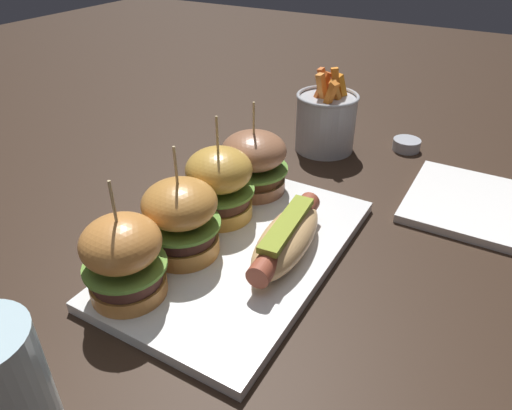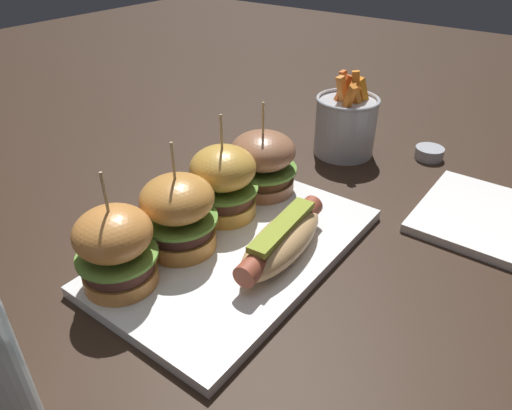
# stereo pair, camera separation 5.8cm
# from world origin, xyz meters

# --- Properties ---
(ground_plane) EXTENTS (3.00, 3.00, 0.00)m
(ground_plane) POSITION_xyz_m (0.00, 0.00, 0.00)
(ground_plane) COLOR black
(platter_main) EXTENTS (0.36, 0.22, 0.01)m
(platter_main) POSITION_xyz_m (0.00, 0.00, 0.01)
(platter_main) COLOR white
(platter_main) RESTS_ON ground
(hot_dog) EXTENTS (0.17, 0.07, 0.05)m
(hot_dog) POSITION_xyz_m (0.01, -0.05, 0.04)
(hot_dog) COLOR tan
(hot_dog) RESTS_ON platter_main
(slider_far_left) EXTENTS (0.09, 0.09, 0.14)m
(slider_far_left) POSITION_xyz_m (-0.13, 0.06, 0.06)
(slider_far_left) COLOR #CD823D
(slider_far_left) RESTS_ON platter_main
(slider_center_left) EXTENTS (0.09, 0.09, 0.14)m
(slider_center_left) POSITION_xyz_m (-0.04, 0.05, 0.06)
(slider_center_left) COLOR #C7843B
(slider_center_left) RESTS_ON platter_main
(slider_center_right) EXTENTS (0.09, 0.09, 0.14)m
(slider_center_right) POSITION_xyz_m (0.04, 0.06, 0.06)
(slider_center_right) COLOR gold
(slider_center_right) RESTS_ON platter_main
(slider_far_right) EXTENTS (0.10, 0.10, 0.13)m
(slider_far_right) POSITION_xyz_m (0.13, 0.06, 0.06)
(slider_far_right) COLOR #996345
(slider_far_right) RESTS_ON platter_main
(fries_bucket) EXTENTS (0.11, 0.11, 0.15)m
(fries_bucket) POSITION_xyz_m (0.34, 0.03, 0.05)
(fries_bucket) COLOR #B7BABF
(fries_bucket) RESTS_ON ground
(sauce_ramekin) EXTENTS (0.05, 0.05, 0.02)m
(sauce_ramekin) POSITION_xyz_m (0.41, -0.10, 0.01)
(sauce_ramekin) COLOR #A8AAB2
(sauce_ramekin) RESTS_ON ground
(side_plate) EXTENTS (0.19, 0.19, 0.01)m
(side_plate) POSITION_xyz_m (0.26, -0.24, 0.01)
(side_plate) COLOR white
(side_plate) RESTS_ON ground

